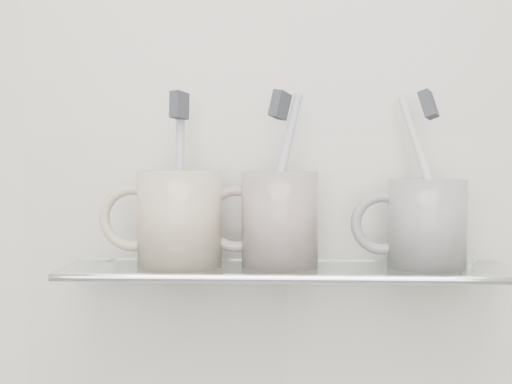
# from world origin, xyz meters

# --- Properties ---
(wall_back) EXTENTS (2.50, 0.00, 2.50)m
(wall_back) POSITION_xyz_m (0.00, 1.10, 1.25)
(wall_back) COLOR beige
(wall_back) RESTS_ON ground
(shelf_glass) EXTENTS (0.50, 0.12, 0.01)m
(shelf_glass) POSITION_xyz_m (0.00, 1.04, 1.10)
(shelf_glass) COLOR silver
(shelf_glass) RESTS_ON wall_back
(shelf_rail) EXTENTS (0.50, 0.01, 0.01)m
(shelf_rail) POSITION_xyz_m (0.00, 0.98, 1.10)
(shelf_rail) COLOR silver
(shelf_rail) RESTS_ON shelf_glass
(bracket_left) EXTENTS (0.02, 0.03, 0.02)m
(bracket_left) POSITION_xyz_m (-0.21, 1.09, 1.09)
(bracket_left) COLOR silver
(bracket_left) RESTS_ON wall_back
(bracket_right) EXTENTS (0.02, 0.03, 0.02)m
(bracket_right) POSITION_xyz_m (0.21, 1.09, 1.09)
(bracket_right) COLOR silver
(bracket_right) RESTS_ON wall_back
(mug_left) EXTENTS (0.12, 0.12, 0.11)m
(mug_left) POSITION_xyz_m (-0.12, 1.04, 1.15)
(mug_left) COLOR beige
(mug_left) RESTS_ON shelf_glass
(mug_left_handle) EXTENTS (0.08, 0.01, 0.08)m
(mug_left_handle) POSITION_xyz_m (-0.17, 1.04, 1.15)
(mug_left_handle) COLOR beige
(mug_left_handle) RESTS_ON mug_left
(toothbrush_left) EXTENTS (0.01, 0.04, 0.19)m
(toothbrush_left) POSITION_xyz_m (-0.12, 1.04, 1.20)
(toothbrush_left) COLOR #A19EBF
(toothbrush_left) RESTS_ON mug_left
(bristles_left) EXTENTS (0.02, 0.03, 0.03)m
(bristles_left) POSITION_xyz_m (-0.12, 1.04, 1.28)
(bristles_left) COLOR #32333B
(bristles_left) RESTS_ON toothbrush_left
(mug_center) EXTENTS (0.10, 0.10, 0.11)m
(mug_center) POSITION_xyz_m (-0.01, 1.04, 1.15)
(mug_center) COLOR silver
(mug_center) RESTS_ON shelf_glass
(mug_center_handle) EXTENTS (0.08, 0.01, 0.08)m
(mug_center_handle) POSITION_xyz_m (-0.06, 1.04, 1.15)
(mug_center_handle) COLOR silver
(mug_center_handle) RESTS_ON mug_center
(toothbrush_center) EXTENTS (0.06, 0.03, 0.19)m
(toothbrush_center) POSITION_xyz_m (-0.01, 1.04, 1.20)
(toothbrush_center) COLOR #B1B7C4
(toothbrush_center) RESTS_ON mug_center
(bristles_center) EXTENTS (0.03, 0.03, 0.04)m
(bristles_center) POSITION_xyz_m (-0.01, 1.04, 1.28)
(bristles_center) COLOR #32333B
(bristles_center) RESTS_ON toothbrush_center
(mug_right) EXTENTS (0.10, 0.10, 0.10)m
(mug_right) POSITION_xyz_m (0.16, 1.04, 1.15)
(mug_right) COLOR silver
(mug_right) RESTS_ON shelf_glass
(mug_right_handle) EXTENTS (0.07, 0.01, 0.07)m
(mug_right_handle) POSITION_xyz_m (0.11, 1.04, 1.15)
(mug_right_handle) COLOR silver
(mug_right_handle) RESTS_ON mug_right
(toothbrush_right) EXTENTS (0.06, 0.06, 0.18)m
(toothbrush_right) POSITION_xyz_m (0.16, 1.04, 1.20)
(toothbrush_right) COLOR silver
(toothbrush_right) RESTS_ON mug_right
(bristles_right) EXTENTS (0.03, 0.03, 0.03)m
(bristles_right) POSITION_xyz_m (0.16, 1.04, 1.28)
(bristles_right) COLOR #32333B
(bristles_right) RESTS_ON toothbrush_right
(chrome_cap) EXTENTS (0.03, 0.03, 0.01)m
(chrome_cap) POSITION_xyz_m (0.20, 1.04, 1.11)
(chrome_cap) COLOR silver
(chrome_cap) RESTS_ON shelf_glass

